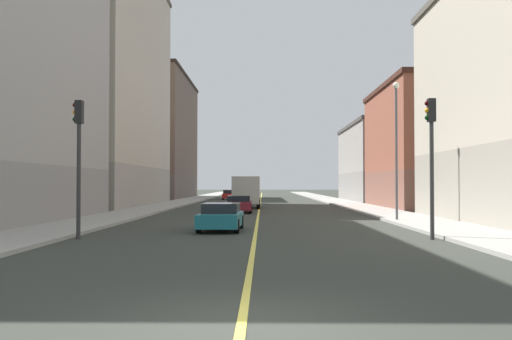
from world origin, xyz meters
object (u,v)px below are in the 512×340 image
at_px(car_blue, 249,198).
at_px(car_teal, 221,217).
at_px(car_red, 229,195).
at_px(car_maroon, 239,204).
at_px(building_right_midblock, 98,84).
at_px(street_lamp_left_near, 396,137).
at_px(traffic_light_right_near, 79,148).
at_px(building_right_distant, 154,138).
at_px(building_left_mid, 437,147).
at_px(building_left_far, 390,163).
at_px(box_truck, 247,191).
at_px(traffic_light_left_near, 431,147).
at_px(car_silver, 248,196).

bearing_deg(car_blue, car_teal, -90.69).
height_order(car_red, car_maroon, car_red).
relative_size(building_right_midblock, street_lamp_left_near, 3.27).
height_order(traffic_light_right_near, car_teal, traffic_light_right_near).
distance_m(building_right_midblock, building_right_distant, 28.56).
xyz_separation_m(building_left_mid, car_maroon, (-17.32, -8.23, -4.83)).
bearing_deg(building_left_mid, building_left_far, 90.00).
relative_size(building_left_mid, car_maroon, 3.77).
height_order(building_right_midblock, building_right_distant, building_right_midblock).
relative_size(traffic_light_right_near, car_teal, 1.31).
relative_size(building_left_mid, box_truck, 2.51).
distance_m(building_right_distant, car_blue, 28.80).
bearing_deg(car_maroon, building_left_far, 57.30).
bearing_deg(traffic_light_left_near, car_silver, 100.34).
distance_m(street_lamp_left_near, car_blue, 29.75).
relative_size(car_red, car_blue, 1.03).
bearing_deg(box_truck, car_teal, -91.12).
bearing_deg(car_silver, traffic_light_right_near, -96.68).
height_order(building_left_far, building_right_midblock, building_right_midblock).
xyz_separation_m(building_right_midblock, traffic_light_right_near, (8.96, -32.90, -8.40)).
bearing_deg(building_right_midblock, car_silver, 41.95).
distance_m(car_red, car_maroon, 35.29).
relative_size(car_blue, car_maroon, 1.02).
distance_m(traffic_light_right_near, car_maroon, 21.04).
height_order(building_left_far, traffic_light_right_near, building_left_far).
xyz_separation_m(building_left_far, car_silver, (-17.35, -1.33, -4.07)).
bearing_deg(building_right_distant, car_teal, -76.05).
height_order(building_right_distant, car_red, building_right_distant).
bearing_deg(car_blue, building_left_mid, -29.46).
bearing_deg(street_lamp_left_near, car_maroon, 132.53).
distance_m(traffic_light_right_near, car_silver, 46.18).
distance_m(car_red, box_truck, 27.52).
distance_m(building_left_far, car_maroon, 32.32).
height_order(street_lamp_left_near, box_truck, street_lamp_left_near).
bearing_deg(traffic_light_left_near, building_left_mid, 72.39).
xyz_separation_m(car_blue, car_teal, (-0.41, -33.97, -0.02)).
bearing_deg(traffic_light_left_near, car_blue, 101.95).
relative_size(building_left_far, building_right_distant, 0.79).
relative_size(building_right_midblock, car_maroon, 5.82).
distance_m(car_maroon, car_silver, 25.65).
xyz_separation_m(building_right_midblock, traffic_light_left_near, (22.68, -32.90, -8.37)).
xyz_separation_m(building_left_mid, car_silver, (-17.35, 17.42, -4.82)).
distance_m(building_right_midblock, car_red, 27.61).
relative_size(traffic_light_right_near, car_silver, 1.20).
height_order(building_right_distant, box_truck, building_right_distant).
height_order(building_right_distant, street_lamp_left_near, building_right_distant).
bearing_deg(street_lamp_left_near, traffic_light_right_near, -145.98).
relative_size(street_lamp_left_near, box_truck, 1.18).
distance_m(street_lamp_left_near, car_teal, 11.92).
height_order(building_left_far, street_lamp_left_near, building_left_far).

